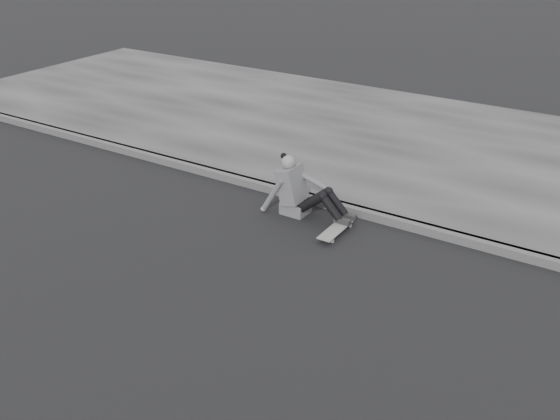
% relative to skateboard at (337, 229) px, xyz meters
% --- Properties ---
extents(ground, '(80.00, 80.00, 0.00)m').
position_rel_skateboard_xyz_m(ground, '(1.34, -1.91, -0.07)').
color(ground, black).
rests_on(ground, ground).
extents(curb, '(24.00, 0.16, 0.12)m').
position_rel_skateboard_xyz_m(curb, '(1.34, 0.67, -0.01)').
color(curb, '#4D4D4D').
rests_on(curb, ground).
extents(sidewalk, '(24.00, 6.00, 0.12)m').
position_rel_skateboard_xyz_m(sidewalk, '(1.34, 3.69, -0.01)').
color(sidewalk, '#3D3D3D').
rests_on(sidewalk, ground).
extents(skateboard, '(0.20, 0.78, 0.09)m').
position_rel_skateboard_xyz_m(skateboard, '(0.00, 0.00, 0.00)').
color(skateboard, '#9B9B96').
rests_on(skateboard, ground).
extents(seated_woman, '(1.38, 0.46, 0.88)m').
position_rel_skateboard_xyz_m(seated_woman, '(-0.73, 0.25, 0.29)').
color(seated_woman, '#57585A').
rests_on(seated_woman, ground).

